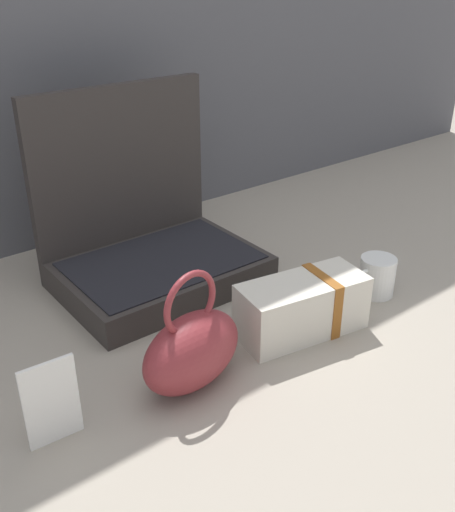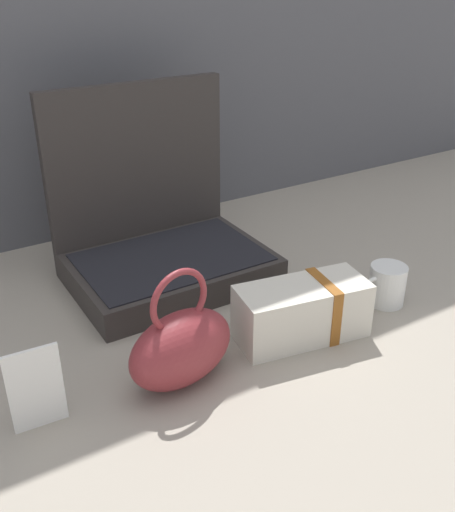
{
  "view_description": "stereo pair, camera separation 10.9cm",
  "coord_description": "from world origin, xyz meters",
  "px_view_note": "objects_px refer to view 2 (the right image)",
  "views": [
    {
      "loc": [
        -0.61,
        -0.78,
        0.65
      ],
      "look_at": [
        -0.01,
        -0.02,
        0.16
      ],
      "focal_mm": 41.57,
      "sensor_mm": 36.0,
      "label": 1
    },
    {
      "loc": [
        -0.52,
        -0.85,
        0.65
      ],
      "look_at": [
        -0.01,
        -0.02,
        0.16
      ],
      "focal_mm": 41.57,
      "sensor_mm": 36.0,
      "label": 2
    }
  ],
  "objects_px": {
    "teal_pouch_handbag": "(181,347)",
    "info_card_left": "(36,389)",
    "cream_toiletry_bag": "(303,311)",
    "open_suitcase": "(160,236)",
    "coffee_mug": "(386,285)"
  },
  "relations": [
    {
      "from": "teal_pouch_handbag",
      "to": "cream_toiletry_bag",
      "type": "height_order",
      "value": "teal_pouch_handbag"
    },
    {
      "from": "coffee_mug",
      "to": "teal_pouch_handbag",
      "type": "bearing_deg",
      "value": -179.41
    },
    {
      "from": "teal_pouch_handbag",
      "to": "info_card_left",
      "type": "relative_size",
      "value": 1.53
    },
    {
      "from": "info_card_left",
      "to": "cream_toiletry_bag",
      "type": "bearing_deg",
      "value": 1.17
    },
    {
      "from": "info_card_left",
      "to": "open_suitcase",
      "type": "bearing_deg",
      "value": 46.15
    },
    {
      "from": "teal_pouch_handbag",
      "to": "info_card_left",
      "type": "height_order",
      "value": "teal_pouch_handbag"
    },
    {
      "from": "teal_pouch_handbag",
      "to": "open_suitcase",
      "type": "bearing_deg",
      "value": 69.31
    },
    {
      "from": "open_suitcase",
      "to": "info_card_left",
      "type": "bearing_deg",
      "value": -137.17
    },
    {
      "from": "cream_toiletry_bag",
      "to": "info_card_left",
      "type": "bearing_deg",
      "value": 177.85
    },
    {
      "from": "info_card_left",
      "to": "teal_pouch_handbag",
      "type": "bearing_deg",
      "value": -1.36
    },
    {
      "from": "open_suitcase",
      "to": "teal_pouch_handbag",
      "type": "distance_m",
      "value": 0.39
    },
    {
      "from": "open_suitcase",
      "to": "cream_toiletry_bag",
      "type": "xyz_separation_m",
      "value": [
        0.12,
        -0.37,
        -0.04
      ]
    },
    {
      "from": "teal_pouch_handbag",
      "to": "cream_toiletry_bag",
      "type": "bearing_deg",
      "value": 0.17
    },
    {
      "from": "info_card_left",
      "to": "coffee_mug",
      "type": "bearing_deg",
      "value": 2.16
    },
    {
      "from": "teal_pouch_handbag",
      "to": "info_card_left",
      "type": "xyz_separation_m",
      "value": [
        -0.24,
        0.02,
        0.0
      ]
    }
  ]
}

